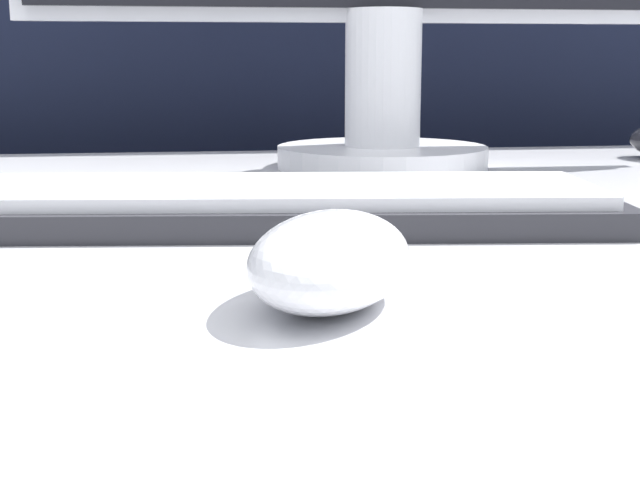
# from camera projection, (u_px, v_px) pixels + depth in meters

# --- Properties ---
(partition_panel) EXTENTS (5.00, 0.03, 1.46)m
(partition_panel) POSITION_uv_depth(u_px,v_px,m) (234.00, 144.00, 1.11)
(partition_panel) COLOR black
(partition_panel) RESTS_ON ground_plane
(computer_mouse_near) EXTENTS (0.10, 0.12, 0.04)m
(computer_mouse_near) POSITION_uv_depth(u_px,v_px,m) (330.00, 260.00, 0.36)
(computer_mouse_near) COLOR white
(computer_mouse_near) RESTS_ON desk
(keyboard) EXTENTS (0.45, 0.18, 0.02)m
(keyboard) POSITION_uv_depth(u_px,v_px,m) (251.00, 205.00, 0.54)
(keyboard) COLOR #28282D
(keyboard) RESTS_ON desk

